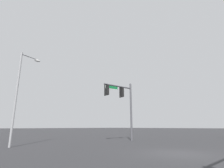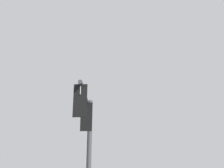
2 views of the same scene
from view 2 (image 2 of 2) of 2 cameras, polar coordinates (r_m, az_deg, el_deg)
signal_pole_near at (r=13.92m, az=-4.71°, el=-9.71°), size 4.17×0.86×6.90m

